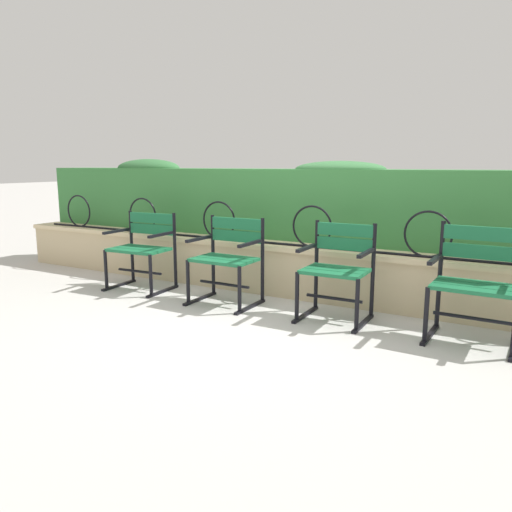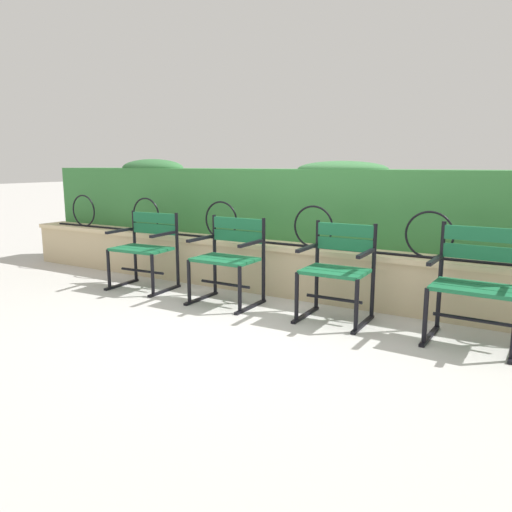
% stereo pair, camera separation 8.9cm
% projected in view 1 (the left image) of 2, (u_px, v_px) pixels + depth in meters
% --- Properties ---
extents(ground_plane, '(60.00, 60.00, 0.00)m').
position_uv_depth(ground_plane, '(249.00, 320.00, 4.32)').
color(ground_plane, '#B7B5AF').
extents(stone_wall, '(7.71, 0.41, 0.53)m').
position_uv_depth(stone_wall, '(296.00, 270.00, 5.10)').
color(stone_wall, '#C6B289').
rests_on(stone_wall, ground).
extents(iron_arch_fence, '(7.17, 0.02, 0.42)m').
position_uv_depth(iron_arch_fence, '(268.00, 227.00, 5.09)').
color(iron_arch_fence, black).
rests_on(iron_arch_fence, stone_wall).
extents(hedge_row, '(7.56, 0.56, 0.90)m').
position_uv_depth(hedge_row, '(315.00, 202.00, 5.36)').
color(hedge_row, '#387A3D').
rests_on(hedge_row, stone_wall).
extents(park_chair_leftmost, '(0.67, 0.55, 0.82)m').
position_uv_depth(park_chair_leftmost, '(143.00, 247.00, 5.37)').
color(park_chair_leftmost, '#19663D').
rests_on(park_chair_leftmost, ground).
extents(park_chair_centre_left, '(0.62, 0.52, 0.83)m').
position_uv_depth(park_chair_centre_left, '(228.00, 256.00, 4.80)').
color(park_chair_centre_left, '#19663D').
rests_on(park_chair_centre_left, ground).
extents(park_chair_centre_right, '(0.58, 0.53, 0.84)m').
position_uv_depth(park_chair_centre_right, '(338.00, 268.00, 4.30)').
color(park_chair_centre_right, '#19663D').
rests_on(park_chair_centre_right, ground).
extents(park_chair_rightmost, '(0.65, 0.54, 0.90)m').
position_uv_depth(park_chair_rightmost, '(477.00, 281.00, 3.75)').
color(park_chair_rightmost, '#19663D').
rests_on(park_chair_rightmost, ground).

